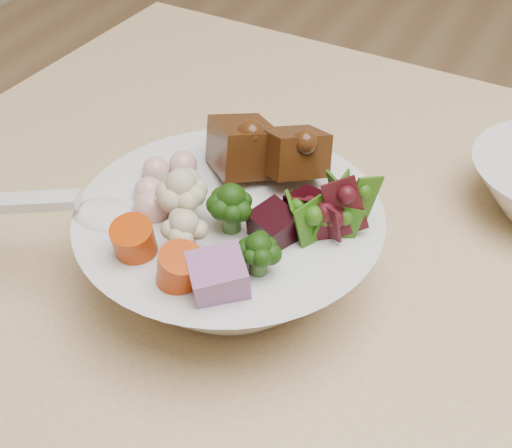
% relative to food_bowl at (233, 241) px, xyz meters
% --- Properties ---
extents(food_bowl, '(0.23, 0.23, 0.13)m').
position_rel_food_bowl_xyz_m(food_bowl, '(0.00, 0.00, 0.00)').
color(food_bowl, silver).
rests_on(food_bowl, dining_table).
extents(soup_spoon, '(0.14, 0.07, 0.03)m').
position_rel_food_bowl_xyz_m(soup_spoon, '(-0.10, -0.05, 0.03)').
color(soup_spoon, silver).
rests_on(soup_spoon, food_bowl).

